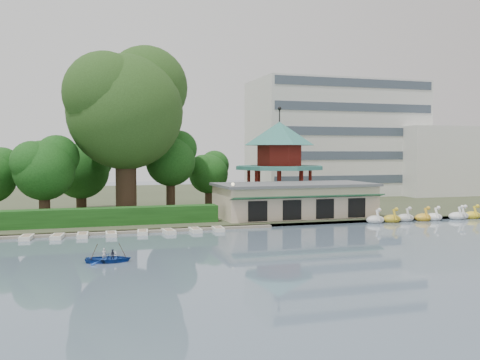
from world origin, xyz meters
name	(u,v)px	position (x,y,z in m)	size (l,w,h in m)	color
ground_plane	(287,260)	(0.00, 0.00, 0.00)	(220.00, 220.00, 0.00)	slate
shore	(168,199)	(0.00, 52.00, 0.20)	(220.00, 70.00, 0.40)	#424930
embankment	(224,227)	(0.00, 17.30, 0.15)	(220.00, 0.60, 0.30)	gray
dock	(106,233)	(-12.00, 17.20, 0.12)	(34.00, 1.60, 0.24)	gray
boathouse	(295,199)	(10.00, 21.97, 2.37)	(18.60, 9.39, 3.90)	beige
pavilion	(279,156)	(12.00, 32.00, 7.48)	(12.40, 12.40, 13.50)	beige
office_building	(352,142)	(32.67, 49.00, 9.73)	(38.00, 18.00, 20.00)	silver
hedge	(73,218)	(-15.00, 20.50, 1.30)	(30.00, 2.00, 1.80)	#1C4F18
lamp_post	(233,195)	(1.50, 19.00, 3.34)	(0.36, 0.36, 4.28)	black
big_tree	(127,103)	(-8.82, 28.22, 13.70)	(14.87, 13.86, 20.50)	#3A281C
small_trees	(85,167)	(-13.61, 31.67, 6.18)	(38.76, 17.08, 10.41)	#3A281C
swan_boats	(443,216)	(26.64, 16.54, 0.40)	(20.19, 2.16, 1.92)	white
moored_rowboats	(86,235)	(-13.92, 15.76, 0.18)	(26.83, 2.75, 0.36)	white
rowboat_with_passengers	(108,256)	(-12.56, 3.32, 0.47)	(5.00, 3.92, 2.01)	#193E98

